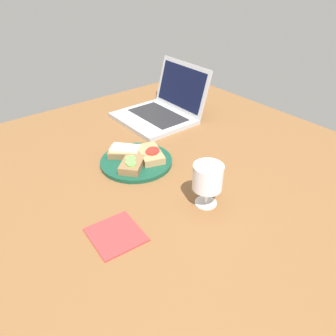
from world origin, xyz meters
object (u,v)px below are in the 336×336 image
object	(u,v)px
plate	(136,162)
sandwich_with_tomato	(151,154)
sandwich_with_cheese	(125,151)
laptop	(162,109)
sandwich_with_cucumber	(132,165)
napkin	(116,235)
wine_glass	(208,179)

from	to	relation	value
plate	sandwich_with_tomato	distance (cm)	5.47
sandwich_with_tomato	sandwich_with_cheese	xyz separation A→B (cm)	(-6.62, -5.77, 0.04)
laptop	sandwich_with_cucumber	bearing A→B (deg)	-50.61
sandwich_with_tomato	laptop	world-z (taller)	laptop
laptop	napkin	size ratio (longest dim) A/B	2.42
plate	laptop	xyz separation A→B (cm)	(-23.62, 29.01, 3.12)
plate	napkin	distance (cm)	33.54
sandwich_with_cucumber	wine_glass	size ratio (longest dim) A/B	0.91
wine_glass	laptop	bearing A→B (deg)	154.32
sandwich_with_tomato	wine_glass	bearing A→B (deg)	-2.84
sandwich_with_cheese	laptop	xyz separation A→B (cm)	(-18.69, 30.00, 1.05)
wine_glass	plate	bearing A→B (deg)	-173.47
sandwich_with_tomato	sandwich_with_cheese	size ratio (longest dim) A/B	1.06
plate	sandwich_with_cheese	size ratio (longest dim) A/B	1.87
napkin	sandwich_with_cucumber	bearing A→B (deg)	138.28
sandwich_with_tomato	napkin	bearing A→B (deg)	-50.25
sandwich_with_tomato	plate	bearing A→B (deg)	-109.54
sandwich_with_tomato	sandwich_with_cheese	distance (cm)	8.78
wine_glass	laptop	size ratio (longest dim) A/B	0.40
wine_glass	napkin	distance (cm)	27.92
sandwich_with_cucumber	napkin	bearing A→B (deg)	-41.72
sandwich_with_cheese	wine_glass	world-z (taller)	wine_glass
plate	wine_glass	bearing A→B (deg)	6.53
sandwich_with_cucumber	wine_glass	distance (cm)	27.91
plate	napkin	xyz separation A→B (cm)	(24.62, -22.78, -0.48)
sandwich_with_tomato	napkin	xyz separation A→B (cm)	(22.92, -27.56, -2.51)
plate	wine_glass	xyz separation A→B (cm)	(29.66, 3.40, 7.83)
napkin	laptop	bearing A→B (deg)	132.96
sandwich_with_cucumber	napkin	xyz separation A→B (cm)	(21.28, -18.97, -2.49)
plate	sandwich_with_cucumber	xyz separation A→B (cm)	(3.34, -3.81, 2.02)
sandwich_with_cheese	napkin	xyz separation A→B (cm)	(29.54, -21.80, -2.56)
sandwich_with_cucumber	sandwich_with_tomato	distance (cm)	8.75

